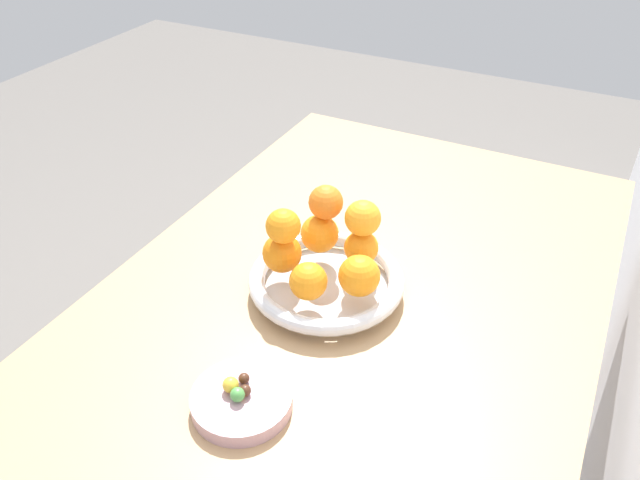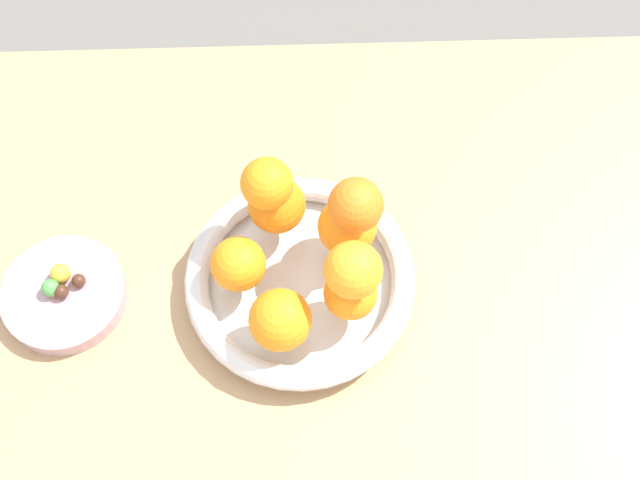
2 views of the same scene
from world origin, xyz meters
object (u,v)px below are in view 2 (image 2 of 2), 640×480
object	(u,v)px
candy_dish	(64,294)
orange_6	(353,266)
dining_table	(351,345)
orange_5	(352,205)
candy_ball_0	(60,273)
fruit_bowl	(300,280)
orange_4	(351,293)
candy_ball_1	(61,292)
orange_0	(347,226)
orange_7	(267,184)
orange_2	(238,264)
candy_ball_4	(79,281)
candy_ball_3	(51,288)
candy_ball_2	(50,288)
orange_1	(277,205)
orange_3	(280,320)

from	to	relation	value
candy_dish	orange_6	size ratio (longest dim) A/B	2.35
dining_table	orange_5	distance (m)	0.23
candy_ball_0	fruit_bowl	bearing A→B (deg)	177.43
dining_table	candy_dish	bearing A→B (deg)	-5.90
dining_table	fruit_bowl	size ratio (longest dim) A/B	4.43
dining_table	orange_4	size ratio (longest dim) A/B	19.80
fruit_bowl	dining_table	bearing A→B (deg)	147.68
orange_5	candy_ball_1	distance (m)	0.33
candy_dish	orange_0	distance (m)	0.32
orange_0	candy_ball_1	world-z (taller)	orange_0
orange_4	orange_5	size ratio (longest dim) A/B	1.00
dining_table	orange_7	size ratio (longest dim) A/B	20.49
fruit_bowl	orange_4	world-z (taller)	orange_4
candy_dish	orange_2	world-z (taller)	orange_2
candy_ball_4	candy_dish	bearing A→B (deg)	21.20
candy_ball_3	orange_0	bearing A→B (deg)	-172.21
orange_6	candy_ball_2	world-z (taller)	orange_6
orange_5	candy_ball_0	size ratio (longest dim) A/B	2.59
orange_1	candy_ball_4	size ratio (longest dim) A/B	4.20
candy_ball_4	candy_ball_3	bearing A→B (deg)	17.58
orange_6	candy_ball_2	distance (m)	0.33
candy_ball_0	candy_ball_1	xyz separation A→B (m)	(-0.00, 0.02, -0.00)
dining_table	orange_1	distance (m)	0.21
dining_table	candy_dish	world-z (taller)	candy_dish
orange_0	orange_4	size ratio (longest dim) A/B	1.13
orange_7	candy_ball_0	size ratio (longest dim) A/B	2.50
orange_1	fruit_bowl	bearing A→B (deg)	108.72
candy_dish	orange_1	distance (m)	0.25
candy_ball_0	candy_ball_1	size ratio (longest dim) A/B	1.36
orange_1	orange_6	size ratio (longest dim) A/B	1.10
orange_5	candy_ball_0	world-z (taller)	orange_5
fruit_bowl	candy_ball_3	bearing A→B (deg)	1.11
orange_5	orange_6	bearing A→B (deg)	88.59
orange_5	candy_ball_4	world-z (taller)	orange_5
dining_table	orange_3	xyz separation A→B (m)	(0.08, 0.03, 0.16)
orange_2	orange_4	world-z (taller)	orange_2
orange_1	candy_ball_0	distance (m)	0.24
orange_5	dining_table	bearing A→B (deg)	93.44
candy_dish	candy_ball_1	world-z (taller)	candy_ball_1
orange_1	candy_ball_3	world-z (taller)	orange_1
orange_1	candy_dish	bearing A→B (deg)	16.76
candy_dish	candy_ball_3	distance (m)	0.02
orange_6	candy_ball_0	xyz separation A→B (m)	(0.31, -0.04, -0.09)
orange_6	candy_ball_0	bearing A→B (deg)	-8.09
dining_table	candy_ball_4	xyz separation A→B (m)	(0.29, -0.04, 0.12)
candy_ball_1	candy_ball_4	xyz separation A→B (m)	(-0.02, -0.01, -0.00)
orange_1	candy_ball_0	size ratio (longest dim) A/B	2.90
orange_5	candy_ball_4	bearing A→B (deg)	5.22
orange_0	candy_ball_4	bearing A→B (deg)	6.80
candy_ball_0	candy_ball_3	bearing A→B (deg)	62.63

